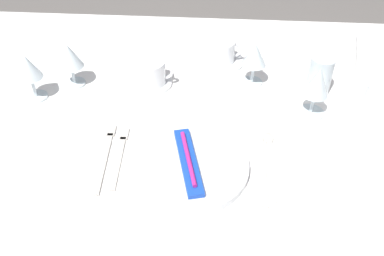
{
  "coord_description": "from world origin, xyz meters",
  "views": [
    {
      "loc": [
        0.02,
        -0.88,
        1.46
      ],
      "look_at": [
        -0.04,
        -0.08,
        0.76
      ],
      "focal_mm": 39.84,
      "sensor_mm": 36.0,
      "label": 1
    }
  ],
  "objects_px": {
    "dinner_plate": "(188,166)",
    "dinner_knife": "(262,169)",
    "fork_outer": "(120,155)",
    "fork_inner": "(106,154)",
    "drink_tumbler": "(319,78)",
    "coffee_cup_left": "(150,72)",
    "wine_glass_centre": "(69,57)",
    "spoon_soup": "(271,156)",
    "coffee_cup_far": "(380,96)",
    "napkin_folded": "(351,48)",
    "toothbrush_package": "(188,161)",
    "wine_glass_left": "(317,84)",
    "coffee_cup_right": "(222,51)",
    "wine_glass_far": "(28,69)",
    "wine_glass_right": "(254,56)"
  },
  "relations": [
    {
      "from": "fork_outer",
      "to": "dinner_plate",
      "type": "bearing_deg",
      "value": -10.83
    },
    {
      "from": "spoon_soup",
      "to": "wine_glass_centre",
      "type": "distance_m",
      "value": 0.61
    },
    {
      "from": "wine_glass_far",
      "to": "napkin_folded",
      "type": "height_order",
      "value": "napkin_folded"
    },
    {
      "from": "drink_tumbler",
      "to": "napkin_folded",
      "type": "height_order",
      "value": "napkin_folded"
    },
    {
      "from": "wine_glass_centre",
      "to": "fork_inner",
      "type": "bearing_deg",
      "value": -61.47
    },
    {
      "from": "dinner_knife",
      "to": "coffee_cup_left",
      "type": "height_order",
      "value": "coffee_cup_left"
    },
    {
      "from": "coffee_cup_left",
      "to": "spoon_soup",
      "type": "bearing_deg",
      "value": -40.03
    },
    {
      "from": "dinner_knife",
      "to": "wine_glass_centre",
      "type": "relative_size",
      "value": 1.78
    },
    {
      "from": "coffee_cup_left",
      "to": "napkin_folded",
      "type": "xyz_separation_m",
      "value": [
        0.58,
        0.12,
        0.03
      ]
    },
    {
      "from": "fork_inner",
      "to": "toothbrush_package",
      "type": "bearing_deg",
      "value": -8.69
    },
    {
      "from": "toothbrush_package",
      "to": "spoon_soup",
      "type": "distance_m",
      "value": 0.2
    },
    {
      "from": "dinner_plate",
      "to": "fork_inner",
      "type": "distance_m",
      "value": 0.2
    },
    {
      "from": "fork_outer",
      "to": "fork_inner",
      "type": "height_order",
      "value": "same"
    },
    {
      "from": "wine_glass_left",
      "to": "coffee_cup_right",
      "type": "bearing_deg",
      "value": 136.03
    },
    {
      "from": "coffee_cup_left",
      "to": "wine_glass_right",
      "type": "xyz_separation_m",
      "value": [
        0.29,
        0.03,
        0.05
      ]
    },
    {
      "from": "wine_glass_far",
      "to": "coffee_cup_left",
      "type": "bearing_deg",
      "value": 14.89
    },
    {
      "from": "wine_glass_centre",
      "to": "dinner_plate",
      "type": "bearing_deg",
      "value": -41.48
    },
    {
      "from": "dinner_plate",
      "to": "coffee_cup_left",
      "type": "distance_m",
      "value": 0.35
    },
    {
      "from": "dinner_plate",
      "to": "wine_glass_centre",
      "type": "relative_size",
      "value": 2.13
    },
    {
      "from": "dinner_plate",
      "to": "wine_glass_centre",
      "type": "bearing_deg",
      "value": 138.52
    },
    {
      "from": "spoon_soup",
      "to": "wine_glass_far",
      "type": "xyz_separation_m",
      "value": [
        -0.64,
        0.19,
        0.09
      ]
    },
    {
      "from": "wine_glass_centre",
      "to": "wine_glass_far",
      "type": "xyz_separation_m",
      "value": [
        -0.09,
        -0.07,
        0.0
      ]
    },
    {
      "from": "wine_glass_centre",
      "to": "napkin_folded",
      "type": "distance_m",
      "value": 0.81
    },
    {
      "from": "wine_glass_left",
      "to": "wine_glass_right",
      "type": "bearing_deg",
      "value": 139.5
    },
    {
      "from": "spoon_soup",
      "to": "wine_glass_left",
      "type": "xyz_separation_m",
      "value": [
        0.12,
        0.17,
        0.09
      ]
    },
    {
      "from": "coffee_cup_far",
      "to": "coffee_cup_right",
      "type": "bearing_deg",
      "value": 154.59
    },
    {
      "from": "coffee_cup_left",
      "to": "coffee_cup_right",
      "type": "xyz_separation_m",
      "value": [
        0.2,
        0.13,
        -0.0
      ]
    },
    {
      "from": "dinner_plate",
      "to": "dinner_knife",
      "type": "xyz_separation_m",
      "value": [
        0.17,
        0.01,
        -0.01
      ]
    },
    {
      "from": "fork_inner",
      "to": "coffee_cup_right",
      "type": "bearing_deg",
      "value": 57.91
    },
    {
      "from": "drink_tumbler",
      "to": "wine_glass_left",
      "type": "bearing_deg",
      "value": -106.71
    },
    {
      "from": "wine_glass_left",
      "to": "wine_glass_right",
      "type": "relative_size",
      "value": 1.09
    },
    {
      "from": "coffee_cup_right",
      "to": "coffee_cup_far",
      "type": "xyz_separation_m",
      "value": [
        0.42,
        -0.2,
        -0.0
      ]
    },
    {
      "from": "fork_outer",
      "to": "spoon_soup",
      "type": "xyz_separation_m",
      "value": [
        0.36,
        0.02,
        0.0
      ]
    },
    {
      "from": "coffee_cup_far",
      "to": "wine_glass_left",
      "type": "xyz_separation_m",
      "value": [
        -0.18,
        -0.03,
        0.05
      ]
    },
    {
      "from": "napkin_folded",
      "to": "wine_glass_left",
      "type": "bearing_deg",
      "value": -121.35
    },
    {
      "from": "coffee_cup_far",
      "to": "wine_glass_centre",
      "type": "relative_size",
      "value": 0.75
    },
    {
      "from": "fork_outer",
      "to": "fork_inner",
      "type": "distance_m",
      "value": 0.03
    },
    {
      "from": "fork_outer",
      "to": "napkin_folded",
      "type": "bearing_deg",
      "value": 34.23
    },
    {
      "from": "dinner_plate",
      "to": "coffee_cup_far",
      "type": "xyz_separation_m",
      "value": [
        0.49,
        0.26,
        0.03
      ]
    },
    {
      "from": "fork_inner",
      "to": "wine_glass_right",
      "type": "bearing_deg",
      "value": 42.04
    },
    {
      "from": "coffee_cup_left",
      "to": "wine_glass_far",
      "type": "bearing_deg",
      "value": -165.11
    },
    {
      "from": "dinner_plate",
      "to": "drink_tumbler",
      "type": "relative_size",
      "value": 2.48
    },
    {
      "from": "napkin_folded",
      "to": "toothbrush_package",
      "type": "bearing_deg",
      "value": -134.83
    },
    {
      "from": "fork_inner",
      "to": "coffee_cup_left",
      "type": "height_order",
      "value": "coffee_cup_left"
    },
    {
      "from": "dinner_knife",
      "to": "wine_glass_far",
      "type": "distance_m",
      "value": 0.66
    },
    {
      "from": "wine_glass_far",
      "to": "wine_glass_right",
      "type": "bearing_deg",
      "value": 10.53
    },
    {
      "from": "dinner_plate",
      "to": "wine_glass_left",
      "type": "relative_size",
      "value": 1.95
    },
    {
      "from": "wine_glass_far",
      "to": "napkin_folded",
      "type": "distance_m",
      "value": 0.91
    },
    {
      "from": "dinner_plate",
      "to": "fork_inner",
      "type": "xyz_separation_m",
      "value": [
        -0.2,
        0.03,
        -0.01
      ]
    },
    {
      "from": "toothbrush_package",
      "to": "napkin_folded",
      "type": "bearing_deg",
      "value": 45.17
    }
  ]
}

